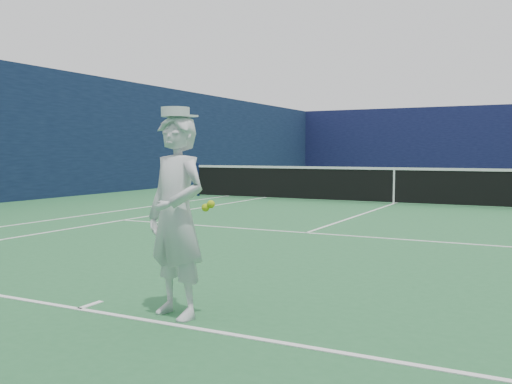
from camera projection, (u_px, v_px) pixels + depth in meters
ground at (394, 204)px, 15.71m from camera, size 80.00×80.00×0.00m
court_markings at (394, 204)px, 15.71m from camera, size 11.03×23.83×0.01m
windscreen_fence at (395, 131)px, 15.58m from camera, size 20.12×36.12×4.00m
tennis_net at (394, 184)px, 15.68m from camera, size 12.88×0.09×1.07m
tennis_player at (176, 216)px, 4.88m from camera, size 0.73×0.64×1.80m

